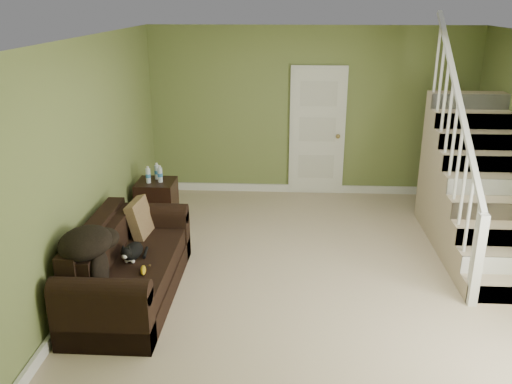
# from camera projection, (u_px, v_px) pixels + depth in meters

# --- Properties ---
(floor) EXTENTS (5.00, 5.50, 0.01)m
(floor) POSITION_uv_depth(u_px,v_px,m) (317.00, 272.00, 6.23)
(floor) COLOR tan
(floor) RESTS_ON ground
(ceiling) EXTENTS (5.00, 5.50, 0.01)m
(ceiling) POSITION_uv_depth(u_px,v_px,m) (327.00, 38.00, 5.35)
(ceiling) COLOR white
(ceiling) RESTS_ON wall_back
(wall_back) EXTENTS (5.00, 0.04, 2.60)m
(wall_back) POSITION_uv_depth(u_px,v_px,m) (311.00, 112.00, 8.38)
(wall_back) COLOR olive
(wall_back) RESTS_ON floor
(wall_front) EXTENTS (5.00, 0.04, 2.60)m
(wall_front) POSITION_uv_depth(u_px,v_px,m) (348.00, 297.00, 3.21)
(wall_front) COLOR olive
(wall_front) RESTS_ON floor
(wall_left) EXTENTS (0.04, 5.50, 2.60)m
(wall_left) POSITION_uv_depth(u_px,v_px,m) (92.00, 160.00, 5.93)
(wall_left) COLOR olive
(wall_left) RESTS_ON floor
(baseboard_back) EXTENTS (5.00, 0.04, 0.12)m
(baseboard_back) POSITION_uv_depth(u_px,v_px,m) (309.00, 188.00, 8.77)
(baseboard_back) COLOR white
(baseboard_back) RESTS_ON floor
(baseboard_left) EXTENTS (0.04, 5.50, 0.12)m
(baseboard_left) POSITION_uv_depth(u_px,v_px,m) (106.00, 261.00, 6.34)
(baseboard_left) COLOR white
(baseboard_left) RESTS_ON floor
(door) EXTENTS (0.86, 0.12, 2.02)m
(door) POSITION_uv_depth(u_px,v_px,m) (317.00, 132.00, 8.43)
(door) COLOR white
(door) RESTS_ON floor
(staircase) EXTENTS (1.00, 2.51, 2.82)m
(staircase) POSITION_uv_depth(u_px,v_px,m) (474.00, 194.00, 6.82)
(staircase) COLOR tan
(staircase) RESTS_ON floor
(sofa) EXTENTS (0.89, 2.05, 0.81)m
(sofa) POSITION_uv_depth(u_px,v_px,m) (127.00, 269.00, 5.63)
(sofa) COLOR black
(sofa) RESTS_ON floor
(side_table) EXTENTS (0.51, 0.51, 0.84)m
(side_table) POSITION_uv_depth(u_px,v_px,m) (157.00, 202.00, 7.48)
(side_table) COLOR black
(side_table) RESTS_ON floor
(cat) EXTENTS (0.22, 0.47, 0.22)m
(cat) POSITION_uv_depth(u_px,v_px,m) (132.00, 252.00, 5.53)
(cat) COLOR black
(cat) RESTS_ON sofa
(banana) EXTENTS (0.10, 0.20, 0.05)m
(banana) POSITION_uv_depth(u_px,v_px,m) (143.00, 270.00, 5.28)
(banana) COLOR gold
(banana) RESTS_ON sofa
(throw_pillow) EXTENTS (0.24, 0.45, 0.45)m
(throw_pillow) POSITION_uv_depth(u_px,v_px,m) (140.00, 219.00, 6.12)
(throw_pillow) COLOR #4D331E
(throw_pillow) RESTS_ON sofa
(throw_blanket) EXTENTS (0.56, 0.68, 0.26)m
(throw_blanket) POSITION_uv_depth(u_px,v_px,m) (85.00, 243.00, 5.00)
(throw_blanket) COLOR black
(throw_blanket) RESTS_ON sofa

